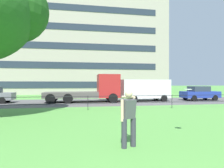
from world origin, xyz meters
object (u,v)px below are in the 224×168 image
Objects in this scene: apartment_building_background at (78,43)px; person_thrower at (128,116)px; flatbed_truck_right at (94,90)px; frisbee at (188,89)px; panel_van_left at (145,89)px; car_blue_far_right at (199,93)px.

person_thrower is at bearing -87.36° from apartment_building_background.
frisbee is at bearing -79.72° from flatbed_truck_right.
apartment_building_background is (-3.96, 32.48, 8.30)m from frisbee.
frisbee is 0.07× the size of panel_van_left.
car_blue_far_right is at bearing 54.25° from frisbee.
panel_van_left is at bearing -70.34° from apartment_building_background.
frisbee is at bearing -125.75° from car_blue_far_right.
flatbed_truck_right is at bearing 179.86° from panel_van_left.
frisbee reaches higher than car_blue_far_right.
apartment_building_background is (-1.60, 19.50, 8.72)m from flatbed_truck_right.
panel_van_left is 1.26× the size of car_blue_far_right.
frisbee is at bearing 19.97° from person_thrower.
apartment_building_background is (-13.22, 19.61, 9.16)m from car_blue_far_right.
car_blue_far_right is 25.36m from apartment_building_background.
person_thrower is 14.87m from panel_van_left.
apartment_building_background reaches higher than frisbee.
flatbed_truck_right reaches higher than frisbee.
apartment_building_background reaches higher than flatbed_truck_right.
person_thrower reaches higher than car_blue_far_right.
person_thrower is at bearing -160.03° from frisbee.
car_blue_far_right is (6.25, -0.09, -0.49)m from panel_van_left.
panel_van_left reaches higher than car_blue_far_right.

